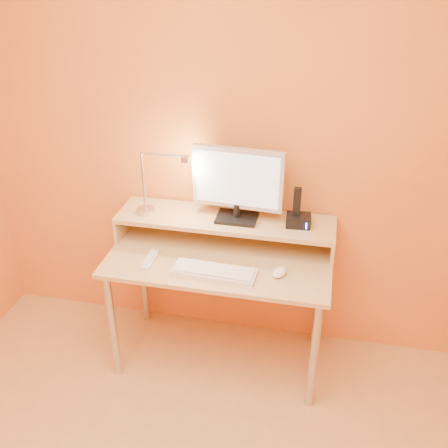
% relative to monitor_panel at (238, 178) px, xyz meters
% --- Properties ---
extents(wall_back, '(3.00, 0.04, 2.50)m').
position_rel_monitor_panel_xyz_m(wall_back, '(-0.07, 0.16, 0.13)').
color(wall_back, orange).
rests_on(wall_back, floor).
extents(desk_leg_fl, '(0.04, 0.04, 0.69)m').
position_rel_monitor_panel_xyz_m(desk_leg_fl, '(-0.62, -0.41, -0.77)').
color(desk_leg_fl, '#B6B6BD').
rests_on(desk_leg_fl, floor).
extents(desk_leg_fr, '(0.04, 0.04, 0.69)m').
position_rel_monitor_panel_xyz_m(desk_leg_fr, '(0.48, -0.41, -0.77)').
color(desk_leg_fr, '#B6B6BD').
rests_on(desk_leg_fr, floor).
extents(desk_leg_bl, '(0.04, 0.04, 0.69)m').
position_rel_monitor_panel_xyz_m(desk_leg_bl, '(-0.62, 0.09, -0.77)').
color(desk_leg_bl, '#B6B6BD').
rests_on(desk_leg_bl, floor).
extents(desk_leg_br, '(0.04, 0.04, 0.69)m').
position_rel_monitor_panel_xyz_m(desk_leg_br, '(0.48, 0.09, -0.77)').
color(desk_leg_br, '#B6B6BD').
rests_on(desk_leg_br, floor).
extents(desk_lower, '(1.20, 0.60, 0.02)m').
position_rel_monitor_panel_xyz_m(desk_lower, '(-0.07, -0.16, -0.41)').
color(desk_lower, tan).
rests_on(desk_lower, floor).
extents(shelf_riser_left, '(0.02, 0.30, 0.14)m').
position_rel_monitor_panel_xyz_m(shelf_riser_left, '(-0.66, -0.01, -0.33)').
color(shelf_riser_left, tan).
rests_on(shelf_riser_left, desk_lower).
extents(shelf_riser_right, '(0.02, 0.30, 0.14)m').
position_rel_monitor_panel_xyz_m(shelf_riser_right, '(0.53, -0.01, -0.33)').
color(shelf_riser_right, tan).
rests_on(shelf_riser_right, desk_lower).
extents(desk_shelf, '(1.20, 0.30, 0.02)m').
position_rel_monitor_panel_xyz_m(desk_shelf, '(-0.07, -0.01, -0.25)').
color(desk_shelf, tan).
rests_on(desk_shelf, desk_lower).
extents(monitor_foot, '(0.22, 0.16, 0.02)m').
position_rel_monitor_panel_xyz_m(monitor_foot, '(0.00, -0.01, -0.23)').
color(monitor_foot, black).
rests_on(monitor_foot, desk_shelf).
extents(monitor_neck, '(0.04, 0.04, 0.07)m').
position_rel_monitor_panel_xyz_m(monitor_neck, '(0.00, -0.01, -0.19)').
color(monitor_neck, black).
rests_on(monitor_neck, monitor_foot).
extents(monitor_panel, '(0.49, 0.07, 0.33)m').
position_rel_monitor_panel_xyz_m(monitor_panel, '(0.00, 0.00, 0.00)').
color(monitor_panel, '#B9B8BE').
rests_on(monitor_panel, monitor_neck).
extents(monitor_back, '(0.44, 0.05, 0.28)m').
position_rel_monitor_panel_xyz_m(monitor_back, '(0.00, 0.02, 0.00)').
color(monitor_back, black).
rests_on(monitor_back, monitor_panel).
extents(monitor_screen, '(0.45, 0.04, 0.29)m').
position_rel_monitor_panel_xyz_m(monitor_screen, '(0.00, -0.02, 0.00)').
color(monitor_screen, silver).
rests_on(monitor_screen, monitor_panel).
extents(lamp_base, '(0.10, 0.10, 0.02)m').
position_rel_monitor_panel_xyz_m(lamp_base, '(-0.51, -0.04, -0.23)').
color(lamp_base, '#B6B6BD').
rests_on(lamp_base, desk_shelf).
extents(lamp_post, '(0.01, 0.01, 0.33)m').
position_rel_monitor_panel_xyz_m(lamp_post, '(-0.51, -0.04, -0.05)').
color(lamp_post, '#B6B6BD').
rests_on(lamp_post, lamp_base).
extents(lamp_arm, '(0.24, 0.01, 0.01)m').
position_rel_monitor_panel_xyz_m(lamp_arm, '(-0.39, -0.04, 0.12)').
color(lamp_arm, '#B6B6BD').
rests_on(lamp_arm, lamp_post).
extents(lamp_head, '(0.04, 0.04, 0.03)m').
position_rel_monitor_panel_xyz_m(lamp_head, '(-0.27, -0.04, 0.10)').
color(lamp_head, '#B6B6BD').
rests_on(lamp_head, lamp_arm).
extents(lamp_bulb, '(0.03, 0.03, 0.00)m').
position_rel_monitor_panel_xyz_m(lamp_bulb, '(-0.27, -0.04, 0.09)').
color(lamp_bulb, '#FFEAC6').
rests_on(lamp_bulb, lamp_head).
extents(phone_dock, '(0.14, 0.11, 0.06)m').
position_rel_monitor_panel_xyz_m(phone_dock, '(0.33, -0.01, -0.21)').
color(phone_dock, black).
rests_on(phone_dock, desk_shelf).
extents(phone_handset, '(0.04, 0.03, 0.16)m').
position_rel_monitor_panel_xyz_m(phone_handset, '(0.32, -0.01, -0.10)').
color(phone_handset, black).
rests_on(phone_handset, phone_dock).
extents(phone_led, '(0.01, 0.00, 0.04)m').
position_rel_monitor_panel_xyz_m(phone_led, '(0.38, -0.06, -0.21)').
color(phone_led, '#346AF2').
rests_on(phone_led, phone_dock).
extents(keyboard, '(0.43, 0.16, 0.02)m').
position_rel_monitor_panel_xyz_m(keyboard, '(-0.06, -0.32, -0.39)').
color(keyboard, silver).
rests_on(keyboard, desk_lower).
extents(mouse, '(0.09, 0.12, 0.04)m').
position_rel_monitor_panel_xyz_m(mouse, '(0.27, -0.26, -0.38)').
color(mouse, white).
rests_on(mouse, desk_lower).
extents(remote_control, '(0.05, 0.18, 0.02)m').
position_rel_monitor_panel_xyz_m(remote_control, '(-0.42, -0.28, -0.39)').
color(remote_control, silver).
rests_on(remote_control, desk_lower).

